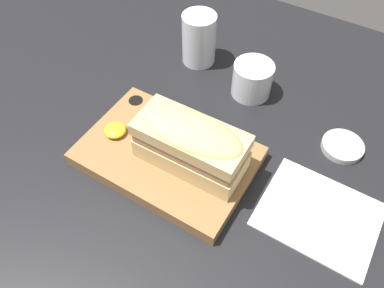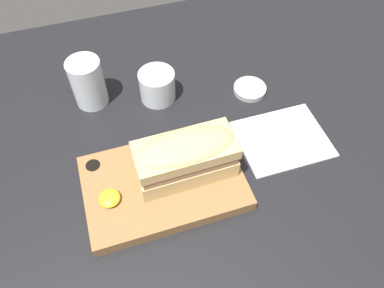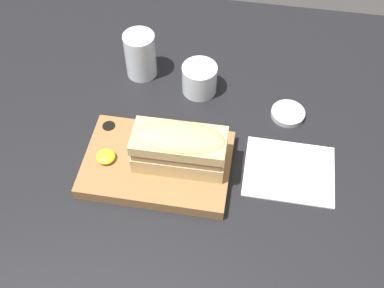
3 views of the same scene
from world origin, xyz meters
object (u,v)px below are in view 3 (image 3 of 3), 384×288
at_px(sandwich, 179,146).
at_px(condiment_dish, 288,114).
at_px(wine_glass, 199,80).
at_px(serving_board, 157,164).
at_px(water_glass, 141,57).
at_px(napkin, 289,171).

bearing_deg(sandwich, condiment_dish, 40.91).
bearing_deg(wine_glass, serving_board, -102.26).
distance_m(sandwich, water_glass, 0.30).
bearing_deg(water_glass, condiment_dish, -12.93).
distance_m(serving_board, sandwich, 0.08).
distance_m(wine_glass, condiment_dish, 0.21).
bearing_deg(napkin, condiment_dish, 93.74).
xyz_separation_m(water_glass, wine_glass, (0.14, -0.03, -0.02)).
xyz_separation_m(wine_glass, condiment_dish, (0.21, -0.05, -0.03)).
distance_m(water_glass, napkin, 0.43).
relative_size(napkin, condiment_dish, 2.43).
bearing_deg(serving_board, sandwich, 4.43).
height_order(serving_board, condiment_dish, serving_board).
height_order(sandwich, wine_glass, sandwich).
height_order(sandwich, condiment_dish, sandwich).
relative_size(sandwich, wine_glass, 2.27).
distance_m(serving_board, water_glass, 0.28).
distance_m(sandwich, wine_glass, 0.23).
xyz_separation_m(sandwich, condiment_dish, (0.21, 0.18, -0.07)).
height_order(water_glass, condiment_dish, water_glass).
bearing_deg(condiment_dish, serving_board, -144.07).
bearing_deg(wine_glass, napkin, -42.49).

